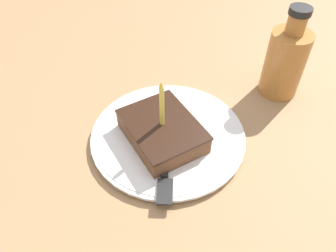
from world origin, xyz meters
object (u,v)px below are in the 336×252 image
(fork, at_px, (167,161))
(bottle, at_px, (285,61))
(plate, at_px, (168,136))
(cake_slice, at_px, (162,131))

(fork, bearing_deg, bottle, -169.19)
(plate, relative_size, fork, 1.63)
(plate, height_order, fork, fork)
(plate, relative_size, cake_slice, 1.95)
(plate, bearing_deg, cake_slice, 20.09)
(plate, xyz_separation_m, cake_slice, (0.01, 0.01, 0.02))
(plate, xyz_separation_m, fork, (0.03, 0.05, 0.01))
(plate, distance_m, cake_slice, 0.03)
(cake_slice, bearing_deg, fork, 67.82)
(plate, bearing_deg, bottle, -179.48)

